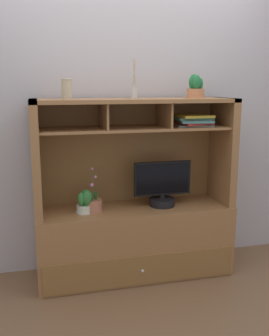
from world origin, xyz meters
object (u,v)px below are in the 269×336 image
at_px(potted_orchid, 93,205).
at_px(potted_fern, 85,203).
at_px(potted_succulent, 195,88).
at_px(tv_monitor, 162,187).
at_px(diffuser_bottle, 134,92).
at_px(media_console, 134,221).
at_px(ceramic_vase, 67,89).
at_px(magazine_stack_left, 193,120).

bearing_deg(potted_orchid, potted_fern, -164.90).
xyz_separation_m(potted_orchid, potted_succulent, (0.85, 0.06, 0.89)).
height_order(tv_monitor, potted_orchid, tv_monitor).
relative_size(tv_monitor, diffuser_bottle, 1.58).
bearing_deg(diffuser_bottle, media_console, -90.00).
relative_size(potted_fern, ceramic_vase, 1.27).
bearing_deg(ceramic_vase, magazine_stack_left, -2.87).
distance_m(potted_orchid, potted_succulent, 1.23).
relative_size(tv_monitor, potted_orchid, 1.34).
xyz_separation_m(potted_orchid, potted_fern, (-0.07, -0.02, 0.03)).
bearing_deg(ceramic_vase, diffuser_bottle, -0.85).
bearing_deg(diffuser_bottle, potted_fern, -172.03).
bearing_deg(diffuser_bottle, tv_monitor, -8.03).
distance_m(potted_fern, potted_succulent, 1.26).
bearing_deg(tv_monitor, potted_orchid, -179.37).
relative_size(potted_orchid, magazine_stack_left, 1.09).
bearing_deg(potted_succulent, magazine_stack_left, -120.14).
bearing_deg(potted_orchid, magazine_stack_left, -0.25).
xyz_separation_m(diffuser_bottle, ceramic_vase, (-0.51, 0.01, 0.03)).
xyz_separation_m(tv_monitor, potted_succulent, (0.28, 0.05, 0.79)).
xyz_separation_m(media_console, potted_fern, (-0.41, -0.06, 0.21)).
bearing_deg(media_console, diffuser_bottle, 90.00).
height_order(media_console, potted_fern, media_console).
distance_m(media_console, magazine_stack_left, 0.94).
xyz_separation_m(tv_monitor, potted_orchid, (-0.56, -0.01, -0.10)).
distance_m(media_console, ceramic_vase, 1.18).
bearing_deg(potted_fern, media_console, 7.70).
distance_m(potted_fern, ceramic_vase, 0.87).
height_order(media_console, ceramic_vase, ceramic_vase).
height_order(tv_monitor, potted_succulent, potted_succulent).
relative_size(media_console, potted_orchid, 4.49).
distance_m(potted_succulent, ceramic_vase, 1.02).
height_order(media_console, magazine_stack_left, media_console).
bearing_deg(tv_monitor, ceramic_vase, 176.93).
relative_size(potted_orchid, ceramic_vase, 2.38).
xyz_separation_m(magazine_stack_left, ceramic_vase, (-0.98, 0.05, 0.25)).
bearing_deg(media_console, magazine_stack_left, -4.81).
bearing_deg(magazine_stack_left, tv_monitor, 177.73).
distance_m(tv_monitor, diffuser_bottle, 0.79).
height_order(potted_fern, magazine_stack_left, magazine_stack_left).
bearing_deg(potted_fern, potted_orchid, 15.10).
distance_m(potted_fern, magazine_stack_left, 1.07).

